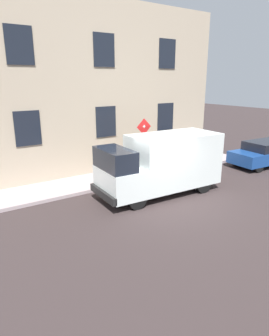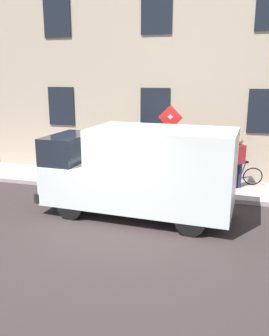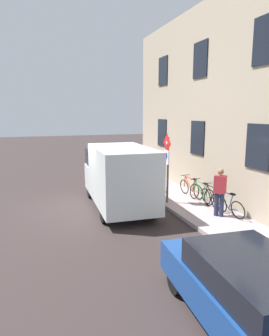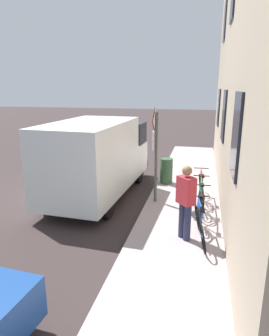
{
  "view_description": "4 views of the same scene",
  "coord_description": "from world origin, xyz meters",
  "px_view_note": "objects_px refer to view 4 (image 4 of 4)",
  "views": [
    {
      "loc": [
        -8.35,
        7.2,
        4.68
      ],
      "look_at": [
        2.14,
        0.13,
        0.95
      ],
      "focal_mm": 32.16,
      "sensor_mm": 36.0,
      "label": 1
    },
    {
      "loc": [
        -8.19,
        -3.0,
        3.85
      ],
      "look_at": [
        1.77,
        -0.11,
        1.18
      ],
      "focal_mm": 38.39,
      "sensor_mm": 36.0,
      "label": 2
    },
    {
      "loc": [
        -2.24,
        -11.9,
        3.77
      ],
      "look_at": [
        1.92,
        0.07,
        1.46
      ],
      "focal_mm": 32.51,
      "sensor_mm": 36.0,
      "label": 3
    },
    {
      "loc": [
        4.3,
        -9.39,
        3.49
      ],
      "look_at": [
        2.41,
        -1.19,
        1.21
      ],
      "focal_mm": 32.01,
      "sensor_mm": 36.0,
      "label": 4
    }
  ],
  "objects_px": {
    "pedestrian": "(186,200)",
    "litter_bin": "(166,171)",
    "sign_post_stacked": "(155,142)",
    "bicycle_blue": "(200,225)",
    "bicycle_black": "(200,210)",
    "bicycle_red": "(201,188)",
    "delivery_van": "(98,156)",
    "bicycle_green": "(201,198)"
  },
  "relations": [
    {
      "from": "sign_post_stacked",
      "to": "bicycle_green",
      "type": "bearing_deg",
      "value": -16.55
    },
    {
      "from": "sign_post_stacked",
      "to": "delivery_van",
      "type": "bearing_deg",
      "value": 167.35
    },
    {
      "from": "sign_post_stacked",
      "to": "bicycle_black",
      "type": "xyz_separation_m",
      "value": [
        1.39,
        -1.27,
        -1.45
      ]
    },
    {
      "from": "bicycle_blue",
      "to": "litter_bin",
      "type": "bearing_deg",
      "value": 9.68
    },
    {
      "from": "bicycle_blue",
      "to": "bicycle_black",
      "type": "height_order",
      "value": "same"
    },
    {
      "from": "bicycle_blue",
      "to": "bicycle_black",
      "type": "bearing_deg",
      "value": -7.74
    },
    {
      "from": "bicycle_blue",
      "to": "litter_bin",
      "type": "relative_size",
      "value": 1.91
    },
    {
      "from": "bicycle_green",
      "to": "pedestrian",
      "type": "distance_m",
      "value": 1.85
    },
    {
      "from": "sign_post_stacked",
      "to": "delivery_van",
      "type": "relative_size",
      "value": 0.5
    },
    {
      "from": "bicycle_green",
      "to": "pedestrian",
      "type": "xyz_separation_m",
      "value": [
        -0.34,
        -1.73,
        0.56
      ]
    },
    {
      "from": "pedestrian",
      "to": "litter_bin",
      "type": "relative_size",
      "value": 1.91
    },
    {
      "from": "bicycle_black",
      "to": "bicycle_red",
      "type": "distance_m",
      "value": 1.72
    },
    {
      "from": "bicycle_green",
      "to": "bicycle_red",
      "type": "distance_m",
      "value": 0.86
    },
    {
      "from": "bicycle_red",
      "to": "pedestrian",
      "type": "relative_size",
      "value": 1.0
    },
    {
      "from": "bicycle_green",
      "to": "litter_bin",
      "type": "height_order",
      "value": "litter_bin"
    },
    {
      "from": "pedestrian",
      "to": "delivery_van",
      "type": "bearing_deg",
      "value": -83.82
    },
    {
      "from": "bicycle_black",
      "to": "bicycle_green",
      "type": "height_order",
      "value": "same"
    },
    {
      "from": "delivery_van",
      "to": "bicycle_black",
      "type": "bearing_deg",
      "value": -114.57
    },
    {
      "from": "delivery_van",
      "to": "bicycle_red",
      "type": "height_order",
      "value": "delivery_van"
    },
    {
      "from": "bicycle_black",
      "to": "pedestrian",
      "type": "bearing_deg",
      "value": 159.31
    },
    {
      "from": "sign_post_stacked",
      "to": "litter_bin",
      "type": "bearing_deg",
      "value": 85.72
    },
    {
      "from": "bicycle_blue",
      "to": "bicycle_green",
      "type": "height_order",
      "value": "same"
    },
    {
      "from": "sign_post_stacked",
      "to": "bicycle_red",
      "type": "relative_size",
      "value": 1.58
    },
    {
      "from": "bicycle_green",
      "to": "delivery_van",
      "type": "bearing_deg",
      "value": 73.03
    },
    {
      "from": "pedestrian",
      "to": "litter_bin",
      "type": "xyz_separation_m",
      "value": [
        -0.91,
        4.01,
        -0.48
      ]
    },
    {
      "from": "bicycle_black",
      "to": "delivery_van",
      "type": "bearing_deg",
      "value": 63.36
    },
    {
      "from": "bicycle_green",
      "to": "litter_bin",
      "type": "distance_m",
      "value": 2.6
    },
    {
      "from": "bicycle_red",
      "to": "delivery_van",
      "type": "bearing_deg",
      "value": 85.53
    },
    {
      "from": "delivery_van",
      "to": "pedestrian",
      "type": "distance_m",
      "value": 3.94
    },
    {
      "from": "delivery_van",
      "to": "pedestrian",
      "type": "height_order",
      "value": "delivery_van"
    },
    {
      "from": "delivery_van",
      "to": "bicycle_green",
      "type": "relative_size",
      "value": 3.16
    },
    {
      "from": "sign_post_stacked",
      "to": "delivery_van",
      "type": "height_order",
      "value": "sign_post_stacked"
    },
    {
      "from": "delivery_van",
      "to": "pedestrian",
      "type": "relative_size",
      "value": 3.15
    },
    {
      "from": "bicycle_black",
      "to": "litter_bin",
      "type": "distance_m",
      "value": 3.38
    },
    {
      "from": "delivery_van",
      "to": "pedestrian",
      "type": "bearing_deg",
      "value": -128.2
    },
    {
      "from": "bicycle_blue",
      "to": "pedestrian",
      "type": "distance_m",
      "value": 0.65
    },
    {
      "from": "bicycle_blue",
      "to": "bicycle_green",
      "type": "distance_m",
      "value": 1.72
    },
    {
      "from": "sign_post_stacked",
      "to": "bicycle_blue",
      "type": "height_order",
      "value": "sign_post_stacked"
    },
    {
      "from": "sign_post_stacked",
      "to": "bicycle_blue",
      "type": "bearing_deg",
      "value": -56.95
    },
    {
      "from": "bicycle_black",
      "to": "pedestrian",
      "type": "distance_m",
      "value": 1.09
    },
    {
      "from": "bicycle_green",
      "to": "pedestrian",
      "type": "relative_size",
      "value": 1.0
    },
    {
      "from": "delivery_van",
      "to": "bicycle_black",
      "type": "distance_m",
      "value": 3.81
    }
  ]
}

